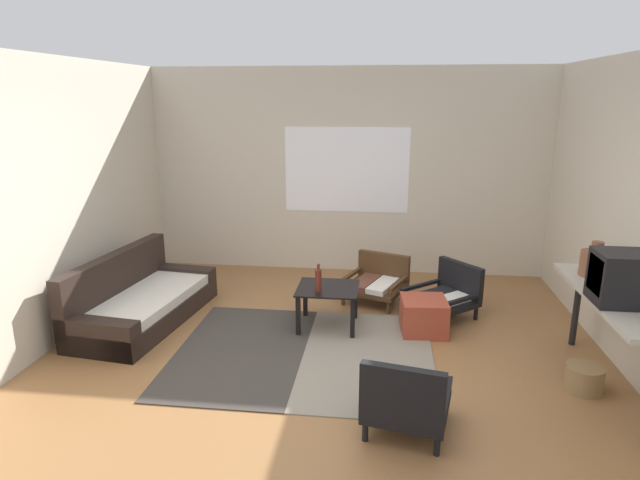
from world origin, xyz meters
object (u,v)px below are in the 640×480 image
Objects in this scene: armchair_by_window at (377,280)px; clay_vase at (595,263)px; coffee_table at (328,295)px; crt_television at (629,278)px; ottoman_orange at (424,316)px; armchair_striped_foreground at (406,401)px; console_shelf at (615,305)px; couch at (140,302)px; glass_bottle at (318,280)px; armchair_corner at (446,294)px; wicker_basket at (584,378)px.

armchair_by_window is 2.36m from clay_vase.
crt_television is at bearing -23.81° from coffee_table.
clay_vase is (1.42, -0.39, 0.74)m from ottoman_orange.
armchair_striped_foreground is 1.92m from console_shelf.
glass_bottle is (1.92, -0.04, 0.34)m from couch.
armchair_striped_foreground reaches higher than armchair_corner.
armchair_striped_foreground is at bearing -97.90° from ottoman_orange.
coffee_table is at bearing 170.40° from clay_vase.
wicker_basket is at bearing -108.11° from clay_vase.
armchair_by_window is at bearing 152.90° from armchair_corner.
glass_bottle is (-0.08, -0.13, 0.20)m from coffee_table.
console_shelf is 0.33m from crt_television.
ottoman_orange is 1.53× the size of glass_bottle.
clay_vase is (2.39, -0.40, 0.56)m from coffee_table.
coffee_table is 0.38× the size of console_shelf.
crt_television is (1.15, -1.50, 0.74)m from armchair_corner.
armchair_corner is 1.75× the size of crt_television.
clay_vase reaches higher than glass_bottle.
ottoman_orange is 1.43× the size of clay_vase.
armchair_by_window is 0.50× the size of console_shelf.
couch is at bearing -177.48° from coffee_table.
wicker_basket is (-0.19, 0.07, -0.89)m from crt_television.
glass_bottle is (-2.48, 0.75, -0.16)m from console_shelf.
console_shelf reaches higher than coffee_table.
couch is 4.22× the size of ottoman_orange.
couch is at bearing 167.99° from wicker_basket.
glass_bottle reaches higher than wicker_basket.
console_shelf is at bearing -10.29° from couch.
couch is 2.00m from coffee_table.
couch is 6.46× the size of glass_bottle.
clay_vase is at bearing -9.60° from coffee_table.
armchair_striped_foreground is at bearing -152.59° from wicker_basket.
wicker_basket is (1.47, 0.76, -0.16)m from armchair_striped_foreground.
armchair_corner is at bearing 19.56° from coffee_table.
glass_bottle is 0.98× the size of wicker_basket.
coffee_table is 2.43m from wicker_basket.
armchair_by_window is 2.64× the size of clay_vase.
couch is 3.20m from armchair_striped_foreground.
armchair_striped_foreground is 1.66m from wicker_basket.
crt_television is 1.62× the size of clay_vase.
armchair_striped_foreground is 2.40× the size of glass_bottle.
ottoman_orange is 0.89× the size of crt_television.
ottoman_orange reaches higher than wicker_basket.
armchair_corner is at bearing 127.45° from crt_television.
wicker_basket is (1.71, -1.81, -0.14)m from armchair_by_window.
console_shelf reaches higher than glass_bottle.
crt_television reaches higher than glass_bottle.
ottoman_orange is (0.24, 1.73, -0.09)m from armchair_striped_foreground.
console_shelf is (1.90, -1.71, 0.48)m from armchair_by_window.
clay_vase is at bearing -4.13° from couch.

